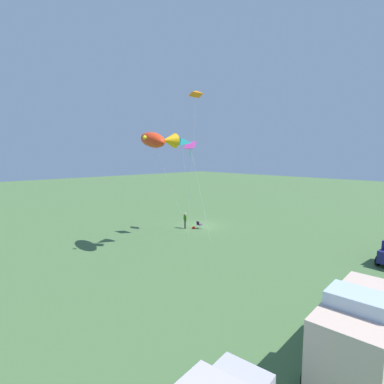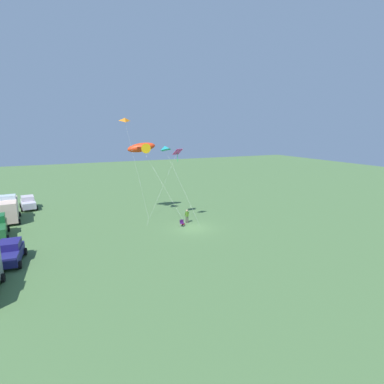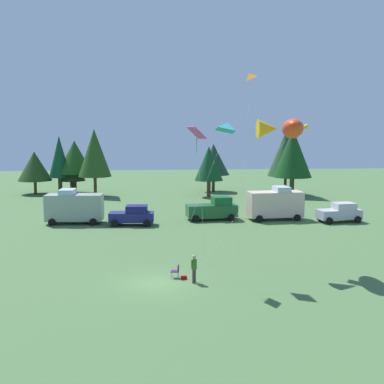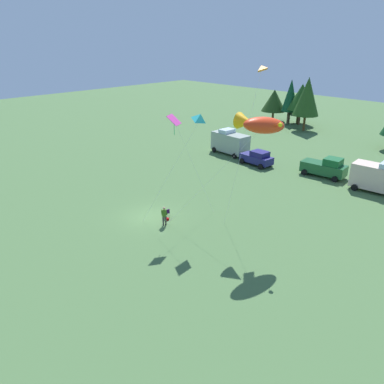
{
  "view_description": "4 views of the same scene",
  "coord_description": "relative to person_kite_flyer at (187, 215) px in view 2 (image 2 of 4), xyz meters",
  "views": [
    {
      "loc": [
        23.78,
        23.83,
        8.06
      ],
      "look_at": [
        1.75,
        0.48,
        4.05
      ],
      "focal_mm": 28.0,
      "sensor_mm": 36.0,
      "label": 1
    },
    {
      "loc": [
        -31.37,
        14.36,
        11.73
      ],
      "look_at": [
        0.23,
        0.08,
        4.42
      ],
      "focal_mm": 28.0,
      "sensor_mm": 36.0,
      "label": 2
    },
    {
      "loc": [
        -0.59,
        -31.46,
        9.6
      ],
      "look_at": [
        2.2,
        1.09,
        5.41
      ],
      "focal_mm": 50.0,
      "sensor_mm": 36.0,
      "label": 3
    },
    {
      "loc": [
        24.39,
        -18.68,
        15.21
      ],
      "look_at": [
        1.81,
        3.65,
        1.88
      ],
      "focal_mm": 35.0,
      "sensor_mm": 36.0,
      "label": 4
    }
  ],
  "objects": [
    {
      "name": "folding_chair",
      "position": [
        -1.02,
        1.12,
        -0.53
      ],
      "size": [
        0.56,
        0.56,
        0.82
      ],
      "rotation": [
        0.0,
        0.0,
        2.95
      ],
      "color": "#321147",
      "rests_on": "ground"
    },
    {
      "name": "van_camper_beige",
      "position": [
        10.06,
        20.77,
        0.62
      ],
      "size": [
        5.56,
        2.96,
        3.34
      ],
      "rotation": [
        0.0,
        0.0,
        0.08
      ],
      "color": "beige",
      "rests_on": "ground"
    },
    {
      "name": "kite_diamond_rainbow",
      "position": [
        0.27,
        1.17,
        7.83
      ],
      "size": [
        1.64,
        4.55,
        9.42
      ],
      "color": "#D33A9D",
      "rests_on": "ground"
    },
    {
      "name": "kite_large_fish",
      "position": [
        6.53,
        3.78,
        8.24
      ],
      "size": [
        8.18,
        5.58,
        10.13
      ],
      "color": "red",
      "rests_on": "ground"
    },
    {
      "name": "kite_delta_teal",
      "position": [
        2.28,
        2.01,
        8.37
      ],
      "size": [
        5.03,
        3.87,
        9.81
      ],
      "color": "teal",
      "rests_on": "ground"
    },
    {
      "name": "backpack_on_grass",
      "position": [
        -0.56,
        0.76,
        -0.91
      ],
      "size": [
        0.38,
        0.33,
        0.22
      ],
      "primitive_type": "cube",
      "rotation": [
        0.0,
        0.0,
        3.56
      ],
      "color": "#AD090A",
      "rests_on": "ground"
    },
    {
      "name": "car_silver_compact",
      "position": [
        16.11,
        18.95,
        -0.07
      ],
      "size": [
        4.42,
        2.71,
        1.89
      ],
      "rotation": [
        0.0,
        0.0,
        0.14
      ],
      "color": "#B6B1C5",
      "rests_on": "ground"
    },
    {
      "name": "car_navy_hatch",
      "position": [
        -4.15,
        19.01,
        -0.07
      ],
      "size": [
        4.3,
        2.41,
        1.89
      ],
      "rotation": [
        0.0,
        0.0,
        -0.06
      ],
      "color": "navy",
      "rests_on": "ground"
    },
    {
      "name": "kite_delta_orange",
      "position": [
        4.46,
        6.38,
        11.84
      ],
      "size": [
        1.6,
        2.96,
        13.21
      ],
      "color": "orange",
      "rests_on": "ground"
    },
    {
      "name": "ground_plane",
      "position": [
        -2.22,
        0.11,
        -1.02
      ],
      "size": [
        160.0,
        160.0,
        0.0
      ],
      "primitive_type": "plane",
      "color": "#476A3B"
    },
    {
      "name": "person_kite_flyer",
      "position": [
        0.0,
        0.0,
        0.0
      ],
      "size": [
        0.46,
        0.54,
        1.74
      ],
      "rotation": [
        0.0,
        0.0,
        2.65
      ],
      "color": "#3F3836",
      "rests_on": "ground"
    }
  ]
}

